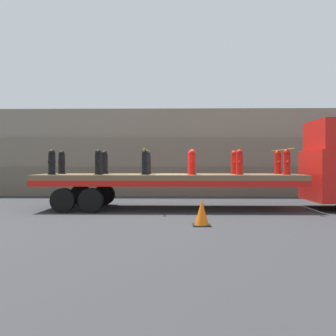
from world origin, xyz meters
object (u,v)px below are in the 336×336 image
(fire_hydrant_black_far_1, at_px, (105,162))
(fire_hydrant_red_far_3, at_px, (191,162))
(fire_hydrant_black_near_1, at_px, (98,162))
(fire_hydrant_black_far_0, at_px, (62,162))
(fire_hydrant_red_near_4, at_px, (239,162))
(fire_hydrant_red_far_4, at_px, (234,162))
(fire_hydrant_black_near_0, at_px, (52,162))
(fire_hydrant_red_far_5, at_px, (278,162))
(flatbed_trailer, at_px, (157,180))
(fire_hydrant_red_near_3, at_px, (192,162))
(fire_hydrant_red_near_5, at_px, (287,162))
(traffic_cone, at_px, (202,213))
(fire_hydrant_black_far_2, at_px, (148,162))
(fire_hydrant_black_near_2, at_px, (145,162))

(fire_hydrant_black_far_1, distance_m, fire_hydrant_red_far_3, 3.29)
(fire_hydrant_black_near_1, bearing_deg, fire_hydrant_black_far_0, 145.35)
(fire_hydrant_black_near_1, xyz_separation_m, fire_hydrant_red_near_4, (4.93, 0.00, 0.00))
(fire_hydrant_red_far_4, bearing_deg, fire_hydrant_black_near_0, -170.20)
(fire_hydrant_red_far_3, bearing_deg, fire_hydrant_red_far_5, 0.00)
(fire_hydrant_black_far_1, bearing_deg, flatbed_trailer, -15.76)
(fire_hydrant_black_near_1, bearing_deg, fire_hydrant_red_near_4, 0.00)
(fire_hydrant_red_far_5, bearing_deg, fire_hydrant_black_near_0, -172.13)
(flatbed_trailer, xyz_separation_m, fire_hydrant_red_near_3, (1.27, -0.57, 0.64))
(fire_hydrant_red_near_5, distance_m, traffic_cone, 4.70)
(fire_hydrant_black_far_0, relative_size, fire_hydrant_black_far_1, 1.00)
(fire_hydrant_red_far_3, relative_size, traffic_cone, 1.26)
(fire_hydrant_black_near_0, distance_m, fire_hydrant_black_far_1, 2.00)
(fire_hydrant_black_far_0, relative_size, fire_hydrant_black_far_2, 1.00)
(fire_hydrant_black_near_0, bearing_deg, fire_hydrant_red_far_4, 9.80)
(fire_hydrant_black_far_1, height_order, fire_hydrant_red_far_5, same)
(fire_hydrant_black_near_2, distance_m, fire_hydrant_red_near_4, 3.29)
(fire_hydrant_black_near_0, bearing_deg, fire_hydrant_black_near_1, 0.00)
(flatbed_trailer, bearing_deg, fire_hydrant_red_far_3, 24.02)
(fire_hydrant_red_far_3, bearing_deg, flatbed_trailer, -155.98)
(fire_hydrant_black_near_1, distance_m, traffic_cone, 4.85)
(fire_hydrant_black_far_0, xyz_separation_m, fire_hydrant_black_near_1, (1.64, -1.14, 0.00))
(traffic_cone, bearing_deg, fire_hydrant_red_near_5, 45.16)
(fire_hydrant_red_far_3, xyz_separation_m, fire_hydrant_red_near_5, (3.29, -1.14, 0.00))
(fire_hydrant_black_near_1, height_order, fire_hydrant_black_far_2, same)
(flatbed_trailer, relative_size, fire_hydrant_red_far_3, 10.64)
(fire_hydrant_red_far_3, bearing_deg, traffic_cone, -88.52)
(fire_hydrant_red_near_3, distance_m, fire_hydrant_red_far_4, 2.00)
(fire_hydrant_black_near_1, distance_m, fire_hydrant_red_far_5, 6.67)
(fire_hydrant_black_near_2, height_order, fire_hydrant_red_near_5, same)
(fire_hydrant_red_far_4, bearing_deg, traffic_cone, -109.49)
(fire_hydrant_red_near_3, xyz_separation_m, fire_hydrant_red_far_5, (3.29, 1.14, 0.00))
(fire_hydrant_black_near_0, height_order, fire_hydrant_black_far_2, same)
(fire_hydrant_black_far_0, distance_m, fire_hydrant_black_far_1, 1.64)
(fire_hydrant_red_near_3, bearing_deg, fire_hydrant_red_far_3, 90.00)
(fire_hydrant_red_near_3, distance_m, fire_hydrant_red_far_5, 3.48)
(fire_hydrant_black_far_1, distance_m, traffic_cone, 5.66)
(fire_hydrant_black_far_2, bearing_deg, traffic_cone, -67.93)
(fire_hydrant_red_far_5, bearing_deg, fire_hydrant_black_far_1, 180.00)
(fire_hydrant_black_near_2, xyz_separation_m, fire_hydrant_red_far_5, (4.93, 1.14, 0.00))
(fire_hydrant_black_near_0, xyz_separation_m, fire_hydrant_red_far_3, (4.93, 1.14, 0.00))
(fire_hydrant_black_near_0, bearing_deg, fire_hydrant_black_far_2, 19.07)
(fire_hydrant_red_far_4, bearing_deg, fire_hydrant_red_near_4, -90.00)
(fire_hydrant_black_near_0, bearing_deg, fire_hydrant_red_far_5, 7.87)
(fire_hydrant_black_near_1, bearing_deg, fire_hydrant_red_near_3, 0.00)
(fire_hydrant_black_far_1, xyz_separation_m, traffic_cone, (3.40, -4.33, -1.34))
(flatbed_trailer, height_order, fire_hydrant_black_far_1, fire_hydrant_black_far_1)
(fire_hydrant_black_far_0, distance_m, traffic_cone, 6.78)
(fire_hydrant_black_near_0, bearing_deg, fire_hydrant_red_near_5, 0.00)
(traffic_cone, bearing_deg, fire_hydrant_black_near_2, 118.79)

